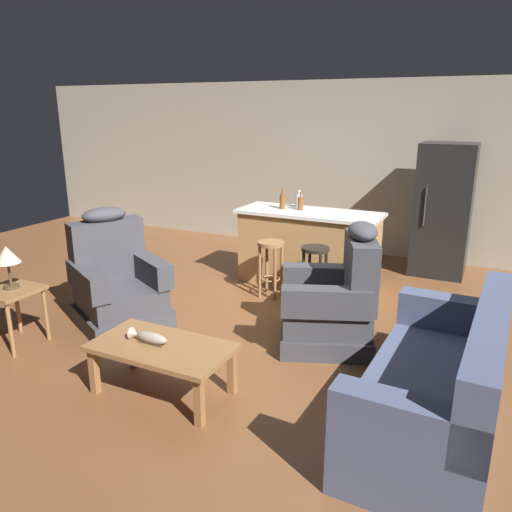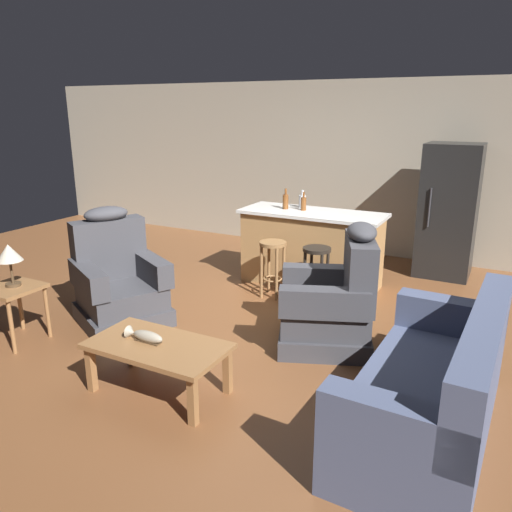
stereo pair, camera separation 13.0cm
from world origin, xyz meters
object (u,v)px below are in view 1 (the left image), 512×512
bottle_short_amber (300,203)px  recliner_near_island (335,302)px  bar_stool_left (271,259)px  bar_stool_right (315,265)px  kitchen_island (308,248)px  table_lamp (7,257)px  coffee_table (162,351)px  bottle_tall_green (299,201)px  fish_figurine (148,337)px  bottle_wine_dark (282,201)px  end_table (11,299)px  refrigerator (443,210)px  couch (441,388)px  recliner_near_lamp (117,284)px

bottle_short_amber → recliner_near_island: bearing=-57.9°
bar_stool_left → bar_stool_right: same height
kitchen_island → bar_stool_right: size_ratio=2.65×
table_lamp → coffee_table: bearing=-3.5°
bottle_tall_green → fish_figurine: bearing=-90.3°
bottle_tall_green → bottle_wine_dark: bearing=-131.0°
end_table → table_lamp: 0.41m
refrigerator → bottle_short_amber: (-1.59, -1.17, 0.16)m
couch → bottle_short_amber: 3.33m
coffee_table → refrigerator: 4.47m
couch → bar_stool_left: 2.86m
couch → table_lamp: (-3.82, -0.34, 0.53)m
kitchen_island → bottle_tall_green: bottle_tall_green is taller
coffee_table → fish_figurine: size_ratio=3.24×
end_table → refrigerator: bearing=50.4°
refrigerator → bottle_tall_green: (-1.67, -1.02, 0.16)m
bar_stool_right → coffee_table: bearing=-100.3°
end_table → bar_stool_left: bearing=53.2°
couch → bottle_short_amber: bearing=-49.1°
table_lamp → bar_stool_right: table_lamp is taller
couch → recliner_near_lamp: recliner_near_lamp is taller
fish_figurine → recliner_near_island: size_ratio=0.28×
kitchen_island → bottle_tall_green: size_ratio=7.86×
recliner_near_island → bar_stool_left: bearing=-61.2°
couch → fish_figurine: bearing=14.1°
bar_stool_left → kitchen_island: bearing=69.1°
recliner_near_lamp → coffee_table: bearing=-8.3°
couch → bar_stool_right: couch is taller
end_table → kitchen_island: size_ratio=0.31×
bar_stool_right → bottle_wine_dark: bottle_wine_dark is taller
recliner_near_island → kitchen_island: bearing=-82.9°
couch → kitchen_island: size_ratio=1.07×
table_lamp → bottle_short_amber: bottle_short_amber is taller
table_lamp → bottle_short_amber: bearing=58.3°
recliner_near_island → bar_stool_left: recliner_near_island is taller
couch → bottle_short_amber: (-2.04, 2.54, 0.70)m
bar_stool_right → fish_figurine: bearing=-103.1°
recliner_near_island → bar_stool_right: recliner_near_island is taller
table_lamp → bottle_tall_green: bottle_tall_green is taller
fish_figurine → couch: couch is taller
coffee_table → kitchen_island: 2.96m
bottle_short_amber → kitchen_island: bearing=-12.0°
coffee_table → table_lamp: table_lamp is taller
coffee_table → kitchen_island: (0.11, 2.96, 0.11)m
coffee_table → refrigerator: size_ratio=0.62×
end_table → bar_stool_left: bar_stool_left is taller
kitchen_island → refrigerator: refrigerator is taller
refrigerator → bottle_short_amber: size_ratio=7.59×
coffee_table → bar_stool_right: 2.37m
coffee_table → refrigerator: bearing=69.4°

